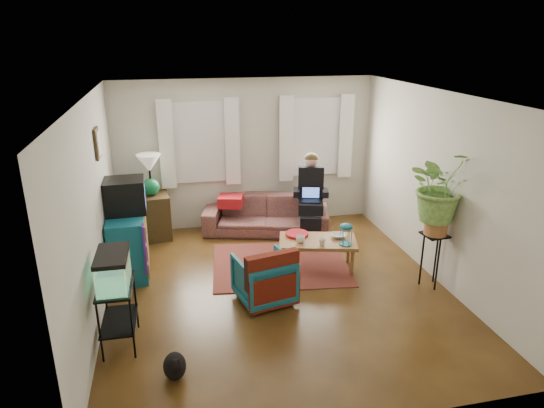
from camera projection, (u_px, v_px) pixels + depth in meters
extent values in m
cube|color=#4F2B14|center=(278.00, 289.00, 6.61)|extent=(4.50, 5.00, 0.01)
cube|color=white|center=(279.00, 96.00, 5.74)|extent=(4.50, 5.00, 0.01)
cube|color=silver|center=(246.00, 154.00, 8.47)|extent=(4.50, 0.01, 2.60)
cube|color=silver|center=(350.00, 299.00, 3.87)|extent=(4.50, 0.01, 2.60)
cube|color=silver|center=(93.00, 213.00, 5.71)|extent=(0.01, 5.00, 2.60)
cube|color=silver|center=(439.00, 188.00, 6.63)|extent=(0.01, 5.00, 2.60)
cube|color=white|center=(200.00, 142.00, 8.21)|extent=(1.08, 0.04, 1.38)
cube|color=white|center=(315.00, 137.00, 8.63)|extent=(1.08, 0.04, 1.38)
cube|color=white|center=(200.00, 143.00, 8.13)|extent=(1.36, 0.06, 1.50)
cube|color=white|center=(317.00, 138.00, 8.55)|extent=(1.36, 0.06, 1.50)
cube|color=#3D2616|center=(98.00, 143.00, 6.29)|extent=(0.04, 0.32, 0.40)
cube|color=brown|center=(280.00, 264.00, 7.31)|extent=(2.18, 1.83, 0.01)
imported|color=brown|center=(266.00, 209.00, 8.41)|extent=(2.28, 1.37, 0.83)
cube|color=#402618|center=(154.00, 217.00, 8.15)|extent=(0.58, 0.58, 0.77)
cube|color=#12636C|center=(128.00, 244.00, 6.94)|extent=(0.53, 1.02, 0.90)
cube|color=black|center=(125.00, 196.00, 6.80)|extent=(0.57, 0.52, 0.48)
cube|color=black|center=(119.00, 315.00, 5.34)|extent=(0.38, 0.67, 0.74)
cube|color=#7FD899|center=(113.00, 269.00, 5.15)|extent=(0.34, 0.61, 0.39)
ellipsoid|color=black|center=(174.00, 364.00, 4.90)|extent=(0.26, 0.38, 0.30)
imported|color=#125B6E|center=(264.00, 276.00, 6.23)|extent=(0.80, 0.76, 0.69)
cube|color=#9E0A0A|center=(273.00, 275.00, 5.96)|extent=(0.71, 0.31, 0.57)
cube|color=brown|center=(317.00, 254.00, 7.13)|extent=(1.23, 0.87, 0.46)
imported|color=white|center=(301.00, 239.00, 6.95)|extent=(0.15, 0.15, 0.10)
imported|color=beige|center=(322.00, 242.00, 6.86)|extent=(0.12, 0.12, 0.10)
imported|color=white|center=(338.00, 236.00, 7.13)|extent=(0.27, 0.27, 0.05)
cylinder|color=#B21414|center=(297.00, 234.00, 7.20)|extent=(0.42, 0.42, 0.04)
cube|color=black|center=(432.00, 260.00, 6.59)|extent=(0.35, 0.35, 0.77)
imported|color=#599947|center=(439.00, 196.00, 6.29)|extent=(0.95, 0.84, 0.98)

